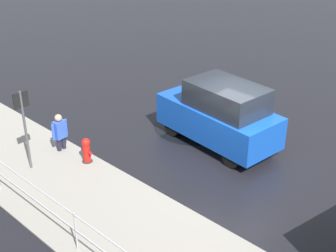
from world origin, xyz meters
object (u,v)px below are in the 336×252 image
object	(u,v)px
fire_hydrant	(87,151)
sign_post	(24,119)
moving_hatchback	(220,114)
pedestrian	(60,131)

from	to	relation	value
fire_hydrant	sign_post	distance (m)	1.98
moving_hatchback	pedestrian	distance (m)	4.88
pedestrian	fire_hydrant	bearing A→B (deg)	-175.14
sign_post	fire_hydrant	bearing A→B (deg)	-124.42
pedestrian	sign_post	distance (m)	1.53
moving_hatchback	sign_post	bearing A→B (deg)	58.72
moving_hatchback	pedestrian	world-z (taller)	moving_hatchback
fire_hydrant	moving_hatchback	bearing A→B (deg)	-120.06
moving_hatchback	fire_hydrant	size ratio (longest dim) A/B	5.05
moving_hatchback	fire_hydrant	world-z (taller)	moving_hatchback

